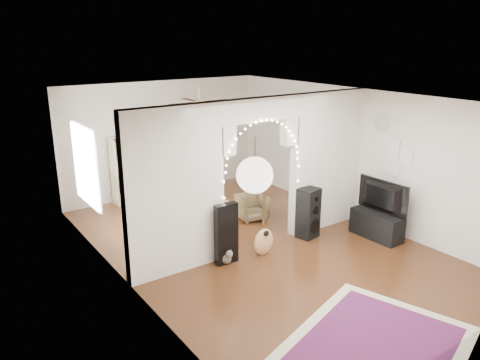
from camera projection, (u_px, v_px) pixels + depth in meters
floor at (258, 245)px, 8.61m from camera, size 7.50×7.50×0.00m
ceiling at (260, 97)px, 7.81m from camera, size 5.00×7.50×0.02m
wall_back at (163, 138)px, 11.14m from camera, size 5.00×0.02×2.70m
wall_front at (460, 252)px, 5.28m from camera, size 5.00×0.02×2.70m
wall_left at (123, 203)px, 6.84m from camera, size 0.02×7.50×2.70m
wall_right at (356, 155)px, 9.58m from camera, size 0.02×7.50×2.70m
divider_wall at (259, 171)px, 8.19m from camera, size 5.00×0.20×2.70m
fairy_lights at (264, 165)px, 8.05m from camera, size 1.64×0.04×1.60m
window at (85, 166)px, 8.21m from camera, size 0.04×1.20×1.40m
wall_clock at (382, 123)px, 8.88m from camera, size 0.03×0.31×0.31m
picture_frames at (397, 158)px, 8.75m from camera, size 0.02×0.50×0.70m
paper_lantern at (255, 175)px, 5.02m from camera, size 0.40×0.40×0.40m
ceiling_fan at (200, 102)px, 9.46m from camera, size 1.10×1.10×0.30m
area_rug at (373, 350)px, 5.71m from camera, size 3.03×2.61×0.02m
guitar_case at (226, 234)px, 7.78m from camera, size 0.41×0.14×1.06m
acoustic_guitar at (264, 231)px, 8.09m from camera, size 0.41×0.15×1.02m
tabby_cat at (225, 257)px, 7.87m from camera, size 0.22×0.45×0.30m
floor_speaker at (308, 213)px, 8.81m from camera, size 0.43×0.40×0.97m
media_console at (377, 225)px, 8.86m from camera, size 0.42×1.01×0.50m
tv at (379, 197)px, 8.70m from camera, size 0.16×1.08×0.62m
bookcase at (144, 168)px, 10.76m from camera, size 1.53×0.98×1.55m
dining_table at (191, 205)px, 8.64m from camera, size 1.24×0.86×0.76m
flower_vase at (191, 197)px, 8.59m from camera, size 0.19×0.19×0.19m
dining_chair_left at (164, 203)px, 10.02m from camera, size 0.65×0.66×0.51m
dining_chair_right at (252, 207)px, 9.75m from camera, size 0.64×0.65×0.53m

